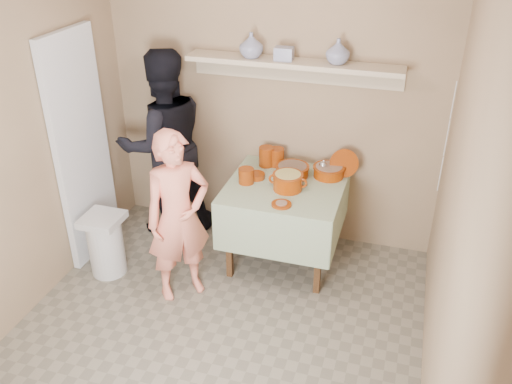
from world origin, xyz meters
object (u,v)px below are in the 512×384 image
(person_helper, at_px, (165,145))
(person_cook, at_px, (178,217))
(cazuela_rice, at_px, (288,180))
(serving_table, at_px, (285,197))
(trash_bin, at_px, (106,244))

(person_helper, bearing_deg, person_cook, 80.66)
(person_cook, xyz_separation_m, cazuela_rice, (0.72, 0.60, 0.13))
(serving_table, bearing_deg, trash_bin, -155.97)
(person_helper, relative_size, cazuela_rice, 5.37)
(person_cook, height_order, person_helper, person_helper)
(serving_table, relative_size, trash_bin, 1.74)
(person_helper, height_order, trash_bin, person_helper)
(cazuela_rice, bearing_deg, person_cook, -140.11)
(trash_bin, bearing_deg, person_cook, -4.16)
(serving_table, bearing_deg, cazuela_rice, -65.55)
(person_cook, distance_m, person_helper, 1.04)
(serving_table, height_order, trash_bin, serving_table)
(person_cook, relative_size, serving_table, 1.47)
(serving_table, distance_m, cazuela_rice, 0.22)
(person_helper, xyz_separation_m, trash_bin, (-0.21, -0.83, -0.60))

